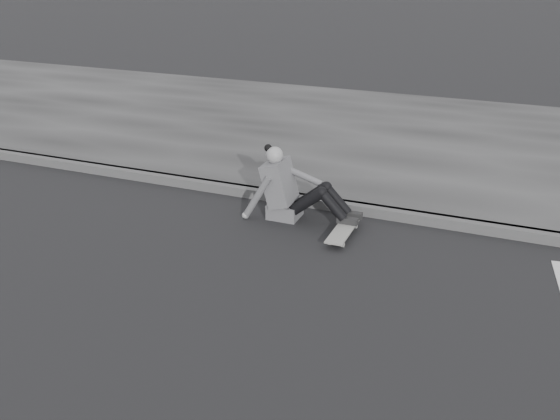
# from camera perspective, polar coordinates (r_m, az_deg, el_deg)

# --- Properties ---
(ground) EXTENTS (80.00, 80.00, 0.00)m
(ground) POSITION_cam_1_polar(r_m,az_deg,el_deg) (5.59, -3.72, -9.63)
(ground) COLOR black
(ground) RESTS_ON ground
(curb) EXTENTS (24.00, 0.16, 0.12)m
(curb) POSITION_cam_1_polar(r_m,az_deg,el_deg) (7.69, 4.53, 0.55)
(curb) COLOR #454545
(curb) RESTS_ON ground
(sidewalk) EXTENTS (24.00, 6.00, 0.12)m
(sidewalk) POSITION_cam_1_polar(r_m,az_deg,el_deg) (10.45, 9.63, 6.53)
(sidewalk) COLOR #313131
(sidewalk) RESTS_ON ground
(skateboard) EXTENTS (0.20, 0.78, 0.09)m
(skateboard) POSITION_cam_1_polar(r_m,az_deg,el_deg) (6.99, 5.81, -1.87)
(skateboard) COLOR gray
(skateboard) RESTS_ON ground
(seated_woman) EXTENTS (1.38, 0.46, 0.88)m
(seated_woman) POSITION_cam_1_polar(r_m,az_deg,el_deg) (7.30, 0.92, 1.87)
(seated_woman) COLOR #535355
(seated_woman) RESTS_ON ground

